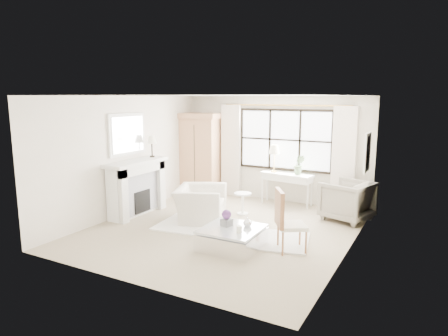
{
  "coord_description": "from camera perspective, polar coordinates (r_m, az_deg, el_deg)",
  "views": [
    {
      "loc": [
        3.76,
        -6.87,
        2.68
      ],
      "look_at": [
        -0.08,
        0.2,
        1.24
      ],
      "focal_mm": 32.0,
      "sensor_mm": 36.0,
      "label": 1
    }
  ],
  "objects": [
    {
      "name": "floor",
      "position": [
        8.28,
        -0.17,
        -8.73
      ],
      "size": [
        5.5,
        5.5,
        0.0
      ],
      "primitive_type": "plane",
      "color": "tan",
      "rests_on": "ground"
    },
    {
      "name": "ceiling",
      "position": [
        7.83,
        -0.18,
        10.31
      ],
      "size": [
        5.5,
        5.5,
        0.0
      ],
      "primitive_type": "plane",
      "rotation": [
        3.14,
        0.0,
        0.0
      ],
      "color": "silver",
      "rests_on": "ground"
    },
    {
      "name": "wall_back",
      "position": [
        10.41,
        7.12,
        2.74
      ],
      "size": [
        5.0,
        0.0,
        5.0
      ],
      "primitive_type": "plane",
      "rotation": [
        1.57,
        0.0,
        0.0
      ],
      "color": "beige",
      "rests_on": "ground"
    },
    {
      "name": "wall_front",
      "position": [
        5.74,
        -13.51,
        -3.53
      ],
      "size": [
        5.0,
        0.0,
        5.0
      ],
      "primitive_type": "plane",
      "rotation": [
        -1.57,
        0.0,
        0.0
      ],
      "color": "silver",
      "rests_on": "ground"
    },
    {
      "name": "wall_left",
      "position": [
        9.39,
        -13.68,
        1.73
      ],
      "size": [
        0.0,
        5.5,
        5.5
      ],
      "primitive_type": "plane",
      "rotation": [
        1.57,
        0.0,
        1.57
      ],
      "color": "silver",
      "rests_on": "ground"
    },
    {
      "name": "wall_right",
      "position": [
        7.11,
        17.79,
        -1.11
      ],
      "size": [
        0.0,
        5.5,
        5.5
      ],
      "primitive_type": "plane",
      "rotation": [
        1.57,
        0.0,
        -1.57
      ],
      "color": "white",
      "rests_on": "ground"
    },
    {
      "name": "window_pane",
      "position": [
        10.26,
        8.67,
        4.0
      ],
      "size": [
        2.4,
        0.02,
        1.5
      ],
      "primitive_type": "cube",
      "color": "white",
      "rests_on": "wall_back"
    },
    {
      "name": "window_frame",
      "position": [
        10.25,
        8.65,
        3.99
      ],
      "size": [
        2.5,
        0.04,
        1.5
      ],
      "primitive_type": null,
      "color": "black",
      "rests_on": "wall_back"
    },
    {
      "name": "curtain_rod",
      "position": [
        10.15,
        8.69,
        8.86
      ],
      "size": [
        3.3,
        0.04,
        0.04
      ],
      "primitive_type": "cylinder",
      "rotation": [
        0.0,
        1.57,
        0.0
      ],
      "color": "#B4873E",
      "rests_on": "wall_back"
    },
    {
      "name": "curtain_left",
      "position": [
        10.83,
        0.99,
        2.49
      ],
      "size": [
        0.55,
        0.1,
        2.47
      ],
      "primitive_type": "cube",
      "color": "silver",
      "rests_on": "ground"
    },
    {
      "name": "curtain_right",
      "position": [
        9.83,
        16.7,
        1.27
      ],
      "size": [
        0.55,
        0.1,
        2.47
      ],
      "primitive_type": "cube",
      "color": "white",
      "rests_on": "ground"
    },
    {
      "name": "fireplace",
      "position": [
        9.37,
        -12.48,
        -2.62
      ],
      "size": [
        0.58,
        1.66,
        1.26
      ],
      "color": "silver",
      "rests_on": "ground"
    },
    {
      "name": "mirror_frame",
      "position": [
        9.31,
        -13.67,
        4.7
      ],
      "size": [
        0.05,
        1.15,
        0.95
      ],
      "primitive_type": "cube",
      "color": "silver",
      "rests_on": "wall_left"
    },
    {
      "name": "mirror_glass",
      "position": [
        9.29,
        -13.53,
        4.69
      ],
      "size": [
        0.02,
        1.0,
        0.8
      ],
      "primitive_type": "cube",
      "color": "silver",
      "rests_on": "wall_left"
    },
    {
      "name": "art_frame",
      "position": [
        8.74,
        19.8,
        2.13
      ],
      "size": [
        0.04,
        0.62,
        0.82
      ],
      "primitive_type": "cube",
      "color": "silver",
      "rests_on": "wall_right"
    },
    {
      "name": "art_canvas",
      "position": [
        8.74,
        19.67,
        2.14
      ],
      "size": [
        0.01,
        0.52,
        0.72
      ],
      "primitive_type": "cube",
      "color": "beige",
      "rests_on": "wall_right"
    },
    {
      "name": "mantel_lamp",
      "position": [
        9.62,
        -10.29,
        3.88
      ],
      "size": [
        0.22,
        0.22,
        0.51
      ],
      "color": "black",
      "rests_on": "fireplace"
    },
    {
      "name": "armoire",
      "position": [
        11.03,
        -3.4,
        2.11
      ],
      "size": [
        1.16,
        0.77,
        2.24
      ],
      "rotation": [
        0.0,
        0.0,
        0.06
      ],
      "color": "tan",
      "rests_on": "floor"
    },
    {
      "name": "console_table",
      "position": [
        10.13,
        8.93,
        -2.97
      ],
      "size": [
        1.35,
        0.64,
        0.8
      ],
      "rotation": [
        0.0,
        0.0,
        -0.15
      ],
      "color": "white",
      "rests_on": "floor"
    },
    {
      "name": "console_lamp",
      "position": [
        10.1,
        7.2,
        2.54
      ],
      "size": [
        0.28,
        0.28,
        0.69
      ],
      "color": "#AA883B",
      "rests_on": "console_table"
    },
    {
      "name": "orchid_plant",
      "position": [
        9.9,
        10.69,
        0.47
      ],
      "size": [
        0.29,
        0.25,
        0.49
      ],
      "primitive_type": "imported",
      "rotation": [
        0.0,
        0.0,
        0.12
      ],
      "color": "#5D7C53",
      "rests_on": "console_table"
    },
    {
      "name": "side_table",
      "position": [
        9.2,
        2.7,
        -4.65
      ],
      "size": [
        0.4,
        0.4,
        0.51
      ],
      "color": "white",
      "rests_on": "floor"
    },
    {
      "name": "rug_left",
      "position": [
        8.47,
        -3.05,
        -8.18
      ],
      "size": [
        1.97,
        1.51,
        0.03
      ],
      "primitive_type": "cube",
      "rotation": [
        0.0,
        0.0,
        0.12
      ],
      "color": "white",
      "rests_on": "floor"
    },
    {
      "name": "rug_right",
      "position": [
        7.72,
        6.07,
        -10.11
      ],
      "size": [
        1.78,
        1.49,
        0.03
      ],
      "primitive_type": "cube",
      "rotation": [
        0.0,
        0.0,
        0.23
      ],
      "color": "silver",
      "rests_on": "floor"
    },
    {
      "name": "club_armchair",
      "position": [
        8.75,
        -3.39,
        -5.15
      ],
      "size": [
        1.35,
        1.43,
        0.75
      ],
      "primitive_type": "imported",
      "rotation": [
        0.0,
        0.0,
        1.93
      ],
      "color": "beige",
      "rests_on": "floor"
    },
    {
      "name": "wingback_chair",
      "position": [
        9.17,
        17.15,
        -4.46
      ],
      "size": [
        1.2,
        1.18,
        0.88
      ],
      "primitive_type": "imported",
      "rotation": [
        0.0,
        0.0,
        -1.88
      ],
      "color": "gray",
      "rests_on": "floor"
    },
    {
      "name": "french_chair",
      "position": [
        7.17,
        9.44,
        -9.28
      ],
      "size": [
        0.67,
        0.66,
        1.08
      ],
      "rotation": [
        0.0,
        0.0,
        2.13
      ],
      "color": "#A86F46",
      "rests_on": "floor"
    },
    {
      "name": "coffee_table",
      "position": [
        7.24,
        1.13,
        -10.03
      ],
      "size": [
        1.01,
        1.01,
        0.38
      ],
      "rotation": [
        0.0,
        0.0,
        0.01
      ],
      "color": "white",
      "rests_on": "floor"
    },
    {
      "name": "planter_box",
      "position": [
        7.26,
        0.35,
        -7.78
      ],
      "size": [
        0.21,
        0.21,
        0.13
      ],
      "primitive_type": "cube",
      "rotation": [
        0.0,
        0.0,
        -0.28
      ],
      "color": "slate",
      "rests_on": "coffee_table"
    },
    {
      "name": "planter_flowers",
      "position": [
        7.21,
        0.35,
        -6.65
      ],
      "size": [
        0.17,
        0.17,
        0.17
      ],
      "primitive_type": "sphere",
      "color": "#5C2E75",
      "rests_on": "planter_box"
    },
    {
      "name": "pillar_candle",
      "position": [
        6.92,
        2.17,
        -8.74
      ],
      "size": [
        0.1,
        0.1,
        0.12
      ],
      "primitive_type": "cylinder",
      "color": "white",
      "rests_on": "coffee_table"
    },
    {
      "name": "coffee_vase",
      "position": [
        7.23,
        3.37,
        -7.69
      ],
      "size": [
        0.2,
        0.2,
        0.17
      ],
      "primitive_type": "imported",
      "rotation": [
        0.0,
        0.0,
        0.29
      ],
      "color": "silver",
      "rests_on": "coffee_table"
    }
  ]
}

